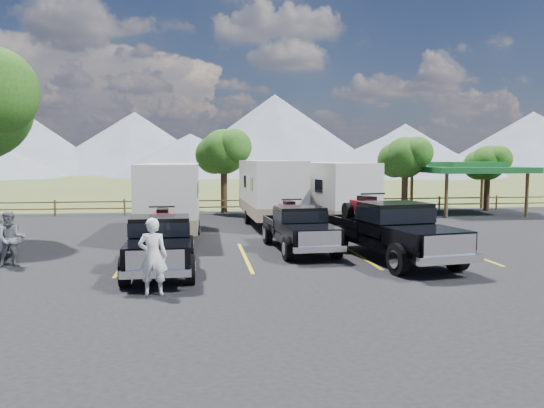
{
  "coord_description": "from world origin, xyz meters",
  "views": [
    {
      "loc": [
        -3.56,
        -14.12,
        3.48
      ],
      "look_at": [
        -0.61,
        7.14,
        1.6
      ],
      "focal_mm": 35.0,
      "sensor_mm": 36.0,
      "label": 1
    }
  ],
  "objects": [
    {
      "name": "ground",
      "position": [
        0.0,
        0.0,
        0.0
      ],
      "size": [
        320.0,
        320.0,
        0.0
      ],
      "primitive_type": "plane",
      "color": "#495724",
      "rests_on": "ground"
    },
    {
      "name": "asphalt_lot",
      "position": [
        0.0,
        3.0,
        0.02
      ],
      "size": [
        44.0,
        34.0,
        0.04
      ],
      "primitive_type": "cube",
      "color": "black",
      "rests_on": "ground"
    },
    {
      "name": "stall_lines",
      "position": [
        0.0,
        4.0,
        0.04
      ],
      "size": [
        12.12,
        5.5,
        0.01
      ],
      "color": "gold",
      "rests_on": "asphalt_lot"
    },
    {
      "name": "tree_ne_a",
      "position": [
        8.97,
        17.01,
        3.48
      ],
      "size": [
        3.11,
        2.92,
        4.76
      ],
      "color": "black",
      "rests_on": "ground"
    },
    {
      "name": "tree_ne_b",
      "position": [
        14.98,
        18.01,
        3.13
      ],
      "size": [
        2.77,
        2.59,
        4.27
      ],
      "color": "black",
      "rests_on": "ground"
    },
    {
      "name": "tree_north",
      "position": [
        -2.03,
        19.02,
        3.83
      ],
      "size": [
        3.46,
        3.24,
        5.25
      ],
      "color": "black",
      "rests_on": "ground"
    },
    {
      "name": "rail_fence",
      "position": [
        2.0,
        18.5,
        0.61
      ],
      "size": [
        36.12,
        0.12,
        1.0
      ],
      "color": "brown",
      "rests_on": "ground"
    },
    {
      "name": "pavilion",
      "position": [
        13.0,
        17.0,
        2.79
      ],
      "size": [
        6.2,
        6.2,
        3.22
      ],
      "color": "brown",
      "rests_on": "ground"
    },
    {
      "name": "mountain_range",
      "position": [
        -7.63,
        105.98,
        7.87
      ],
      "size": [
        209.0,
        71.0,
        20.0
      ],
      "color": "slate",
      "rests_on": "ground"
    },
    {
      "name": "rig_left",
      "position": [
        -4.73,
        2.15,
        0.95
      ],
      "size": [
        2.09,
        5.68,
        1.89
      ],
      "rotation": [
        0.0,
        0.0,
        0.02
      ],
      "color": "black",
      "rests_on": "asphalt_lot"
    },
    {
      "name": "rig_center",
      "position": [
        0.09,
        5.08,
        0.93
      ],
      "size": [
        2.22,
        5.62,
        1.84
      ],
      "rotation": [
        0.0,
        0.0,
        0.06
      ],
      "color": "black",
      "rests_on": "asphalt_lot"
    },
    {
      "name": "rig_right",
      "position": [
        2.84,
        2.88,
        1.09
      ],
      "size": [
        3.1,
        6.78,
        2.18
      ],
      "rotation": [
        0.0,
        0.0,
        0.16
      ],
      "color": "black",
      "rests_on": "asphalt_lot"
    },
    {
      "name": "trailer_left",
      "position": [
        -4.78,
        9.22,
        1.71
      ],
      "size": [
        2.46,
        9.14,
        3.18
      ],
      "rotation": [
        0.0,
        0.0,
        -0.01
      ],
      "color": "white",
      "rests_on": "asphalt_lot"
    },
    {
      "name": "trailer_center",
      "position": [
        0.09,
        12.9,
        1.77
      ],
      "size": [
        2.65,
        9.48,
        3.3
      ],
      "rotation": [
        0.0,
        0.0,
        0.03
      ],
      "color": "white",
      "rests_on": "asphalt_lot"
    },
    {
      "name": "trailer_right",
      "position": [
        2.82,
        11.98,
        1.71
      ],
      "size": [
        3.65,
        9.25,
        3.2
      ],
      "rotation": [
        0.0,
        0.0,
        0.18
      ],
      "color": "white",
      "rests_on": "asphalt_lot"
    },
    {
      "name": "person_a",
      "position": [
        -4.72,
        -0.76,
        1.02
      ],
      "size": [
        0.74,
        0.5,
        1.95
      ],
      "primitive_type": "imported",
      "rotation": [
        0.0,
        0.0,
        3.09
      ],
      "color": "white",
      "rests_on": "asphalt_lot"
    },
    {
      "name": "person_b",
      "position": [
        -9.44,
        3.34,
        0.93
      ],
      "size": [
        1.03,
        0.9,
        1.78
      ],
      "primitive_type": "imported",
      "rotation": [
        0.0,
        0.0,
        0.31
      ],
      "color": "slate",
      "rests_on": "asphalt_lot"
    }
  ]
}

